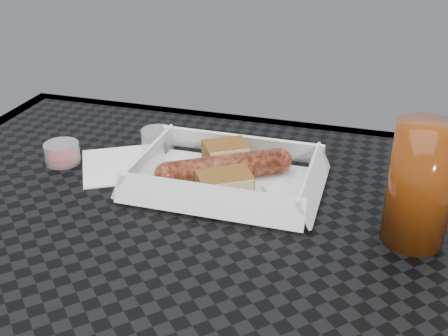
# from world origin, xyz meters

# --- Properties ---
(patio_table) EXTENTS (0.80, 0.80, 0.74)m
(patio_table) POSITION_xyz_m (0.00, 0.00, 0.67)
(patio_table) COLOR black
(patio_table) RESTS_ON ground
(food_tray) EXTENTS (0.22, 0.15, 0.00)m
(food_tray) POSITION_xyz_m (0.05, 0.15, 0.75)
(food_tray) COLOR white
(food_tray) RESTS_ON patio_table
(bratwurst) EXTENTS (0.17, 0.12, 0.04)m
(bratwurst) POSITION_xyz_m (0.04, 0.16, 0.77)
(bratwurst) COLOR maroon
(bratwurst) RESTS_ON food_tray
(bread_near) EXTENTS (0.07, 0.07, 0.04)m
(bread_near) POSITION_xyz_m (0.03, 0.19, 0.77)
(bread_near) COLOR brown
(bread_near) RESTS_ON food_tray
(bread_far) EXTENTS (0.08, 0.07, 0.03)m
(bread_far) POSITION_xyz_m (0.06, 0.11, 0.77)
(bread_far) COLOR brown
(bread_far) RESTS_ON food_tray
(veg_garnish) EXTENTS (0.03, 0.03, 0.00)m
(veg_garnish) POSITION_xyz_m (0.10, 0.12, 0.75)
(veg_garnish) COLOR #FA410A
(veg_garnish) RESTS_ON food_tray
(napkin) EXTENTS (0.16, 0.16, 0.00)m
(napkin) POSITION_xyz_m (-0.11, 0.17, 0.75)
(napkin) COLOR white
(napkin) RESTS_ON patio_table
(condiment_cup_sauce) EXTENTS (0.05, 0.05, 0.03)m
(condiment_cup_sauce) POSITION_xyz_m (-0.20, 0.15, 0.76)
(condiment_cup_sauce) COLOR #97140B
(condiment_cup_sauce) RESTS_ON patio_table
(condiment_cup_empty) EXTENTS (0.05, 0.05, 0.03)m
(condiment_cup_empty) POSITION_xyz_m (-0.09, 0.23, 0.76)
(condiment_cup_empty) COLOR silver
(condiment_cup_empty) RESTS_ON patio_table
(drink_glass) EXTENTS (0.07, 0.07, 0.14)m
(drink_glass) POSITION_xyz_m (0.28, 0.09, 0.82)
(drink_glass) COLOR #642708
(drink_glass) RESTS_ON patio_table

